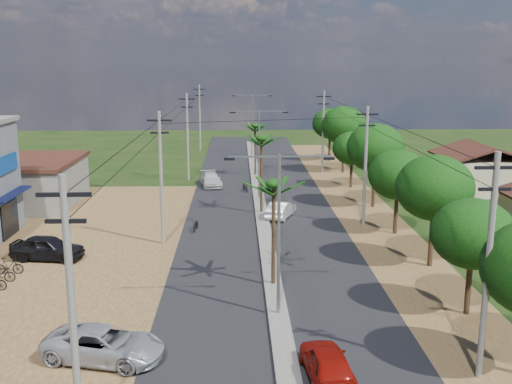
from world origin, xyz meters
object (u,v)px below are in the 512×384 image
car_silver_mid (281,210)px  car_red_near (327,364)px  car_parked_silver (104,345)px  car_white_far (211,180)px  car_parked_dark (47,248)px  roadside_sign (95,344)px

car_silver_mid → car_red_near: bearing=111.4°
car_red_near → car_parked_silver: bearing=-16.5°
car_white_far → car_parked_silver: bearing=-105.0°
car_red_near → car_white_far: 37.61m
car_silver_mid → car_parked_silver: size_ratio=0.80×
car_white_far → car_parked_dark: 24.01m
car_silver_mid → roadside_sign: bearing=88.3°
car_red_near → roadside_sign: car_red_near is taller
car_silver_mid → car_white_far: size_ratio=0.91×
car_silver_mid → car_white_far: car_silver_mid is taller
car_white_far → roadside_sign: car_white_far is taller
car_silver_mid → car_white_far: (-6.05, 12.44, -0.02)m
car_parked_silver → car_parked_dark: bearing=39.9°
car_red_near → car_parked_dark: bearing=-49.0°
car_red_near → car_silver_mid: car_red_near is taller
car_white_far → car_parked_dark: bearing=-122.9°
car_white_far → car_parked_dark: (-9.26, -22.15, 0.13)m
car_parked_dark → roadside_sign: size_ratio=3.80×
car_red_near → car_white_far: (-6.05, 37.12, -0.07)m
roadside_sign → car_red_near: bearing=-18.9°
car_red_near → car_parked_silver: size_ratio=0.83×
car_white_far → car_red_near: bearing=-91.0°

